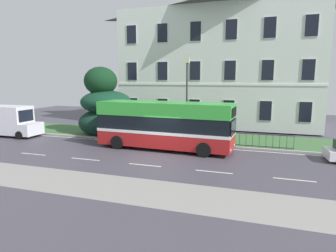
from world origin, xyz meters
The scene contains 8 objects.
ground_plane centered at (0.00, 0.97, -0.02)m, with size 60.00×56.00×0.18m.
georgian_townhouse centered at (1.64, 15.58, 7.02)m, with size 19.97×9.96×13.73m.
iron_verge_railing centered at (1.64, 4.40, 0.62)m, with size 13.66×0.04×0.97m.
evergreen_tree centered at (-7.04, 5.90, 2.41)m, with size 4.68×4.56×6.12m.
single_decker_bus centered at (-0.19, 2.31, 1.75)m, with size 9.69×2.99×3.33m.
white_panel_van centered at (-14.47, 2.69, 1.33)m, with size 4.88×2.20×2.61m.
street_lamp_post centered at (0.68, 5.07, 3.78)m, with size 0.36×0.24×6.36m.
litter_bin centered at (3.13, 5.24, 0.70)m, with size 0.50×0.50×1.16m.
Camera 1 is at (6.38, -16.94, 4.94)m, focal length 31.36 mm.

